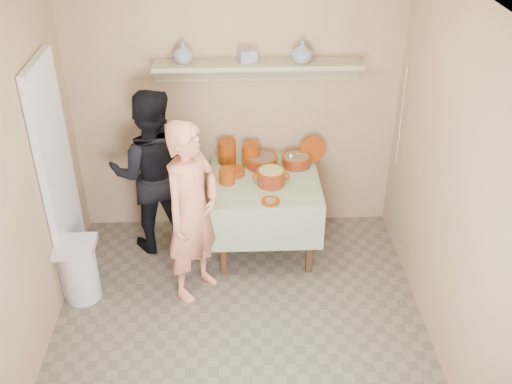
{
  "coord_description": "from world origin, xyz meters",
  "views": [
    {
      "loc": [
        -0.01,
        -3.32,
        3.48
      ],
      "look_at": [
        0.15,
        0.75,
        0.95
      ],
      "focal_mm": 42.0,
      "sensor_mm": 36.0,
      "label": 1
    }
  ],
  "objects_px": {
    "serving_table": "(265,190)",
    "cazuela_rice": "(271,176)",
    "person_helper": "(152,172)",
    "trash_bin": "(79,270)",
    "person_cook": "(193,212)"
  },
  "relations": [
    {
      "from": "serving_table",
      "to": "cazuela_rice",
      "type": "bearing_deg",
      "value": -64.42
    },
    {
      "from": "person_helper",
      "to": "serving_table",
      "type": "bearing_deg",
      "value": 171.25
    },
    {
      "from": "person_cook",
      "to": "cazuela_rice",
      "type": "distance_m",
      "value": 0.82
    },
    {
      "from": "serving_table",
      "to": "cazuela_rice",
      "type": "distance_m",
      "value": 0.23
    },
    {
      "from": "person_helper",
      "to": "trash_bin",
      "type": "height_order",
      "value": "person_helper"
    },
    {
      "from": "trash_bin",
      "to": "cazuela_rice",
      "type": "bearing_deg",
      "value": 18.14
    },
    {
      "from": "person_cook",
      "to": "person_helper",
      "type": "height_order",
      "value": "person_cook"
    },
    {
      "from": "person_helper",
      "to": "serving_table",
      "type": "xyz_separation_m",
      "value": [
        1.01,
        -0.1,
        -0.15
      ]
    },
    {
      "from": "serving_table",
      "to": "person_cook",
      "type": "bearing_deg",
      "value": -136.86
    },
    {
      "from": "cazuela_rice",
      "to": "person_helper",
      "type": "bearing_deg",
      "value": 169.0
    },
    {
      "from": "person_cook",
      "to": "cazuela_rice",
      "type": "height_order",
      "value": "person_cook"
    },
    {
      "from": "serving_table",
      "to": "trash_bin",
      "type": "height_order",
      "value": "serving_table"
    },
    {
      "from": "serving_table",
      "to": "cazuela_rice",
      "type": "height_order",
      "value": "cazuela_rice"
    },
    {
      "from": "person_helper",
      "to": "serving_table",
      "type": "relative_size",
      "value": 1.62
    },
    {
      "from": "person_cook",
      "to": "trash_bin",
      "type": "xyz_separation_m",
      "value": [
        -0.97,
        -0.06,
        -0.51
      ]
    }
  ]
}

